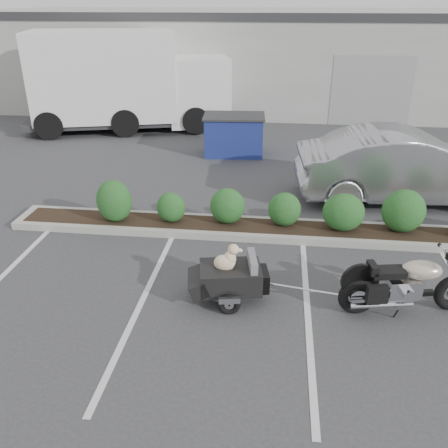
# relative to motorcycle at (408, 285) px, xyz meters

# --- Properties ---
(ground) EXTENTS (90.00, 90.00, 0.00)m
(ground) POSITION_rel_motorcycle_xyz_m (-2.71, 0.35, -0.50)
(ground) COLOR #38383A
(ground) RESTS_ON ground
(planter_kerb) EXTENTS (12.00, 1.00, 0.15)m
(planter_kerb) POSITION_rel_motorcycle_xyz_m (-1.71, 2.55, -0.42)
(planter_kerb) COLOR #9E9E93
(planter_kerb) RESTS_ON ground
(building) EXTENTS (26.00, 10.00, 4.00)m
(building) POSITION_rel_motorcycle_xyz_m (-2.71, 17.35, 1.50)
(building) COLOR #9EA099
(building) RESTS_ON ground
(motorcycle) EXTENTS (2.15, 0.87, 1.24)m
(motorcycle) POSITION_rel_motorcycle_xyz_m (0.00, 0.00, 0.00)
(motorcycle) COLOR black
(motorcycle) RESTS_ON ground
(pet_trailer) EXTENTS (1.75, 0.99, 1.03)m
(pet_trailer) POSITION_rel_motorcycle_xyz_m (-2.79, 0.02, -0.06)
(pet_trailer) COLOR black
(pet_trailer) RESTS_ON ground
(sedan) EXTENTS (5.32, 2.21, 1.71)m
(sedan) POSITION_rel_motorcycle_xyz_m (0.98, 4.76, 0.36)
(sedan) COLOR #A7A7AE
(sedan) RESTS_ON ground
(dumpster) EXTENTS (1.96, 1.41, 1.24)m
(dumpster) POSITION_rel_motorcycle_xyz_m (-3.50, 8.04, 0.13)
(dumpster) COLOR navy
(dumpster) RESTS_ON ground
(delivery_truck) EXTENTS (7.97, 4.28, 3.48)m
(delivery_truck) POSITION_rel_motorcycle_xyz_m (-7.66, 10.86, 1.17)
(delivery_truck) COLOR white
(delivery_truck) RESTS_ON ground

